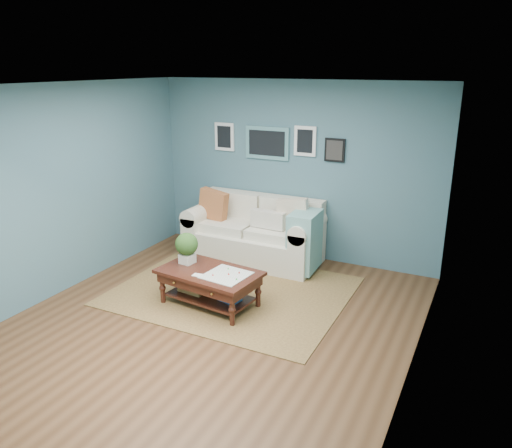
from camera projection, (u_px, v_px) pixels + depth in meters
The scene contains 4 objects.
room_shell at pixel (211, 211), 5.51m from camera, with size 5.00×5.02×2.70m.
area_rug at pixel (232, 291), 6.69m from camera, with size 2.97×2.38×0.01m, color brown.
loveseat at pixel (260, 233), 7.63m from camera, with size 2.09×0.95×1.08m.
coffee_table at pixel (206, 275), 6.23m from camera, with size 1.32×0.86×0.87m.
Camera 1 is at (2.78, -4.47, 2.91)m, focal length 35.00 mm.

